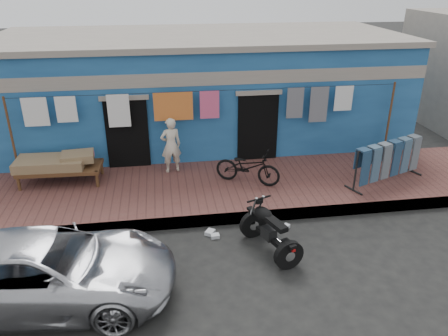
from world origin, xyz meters
TOP-DOWN VIEW (x-y plane):
  - ground at (0.00, 0.00)m, footprint 80.00×80.00m
  - sidewalk at (0.00, 3.00)m, footprint 28.00×3.00m
  - curb at (0.00, 1.55)m, footprint 28.00×0.10m
  - building at (-0.00, 6.99)m, footprint 12.20×5.20m
  - clothesline at (-0.33, 4.25)m, footprint 10.06×0.06m
  - car at (-3.32, -0.38)m, footprint 4.50×2.33m
  - seated_person at (-1.09, 3.97)m, footprint 0.59×0.45m
  - bicycle at (0.74, 3.01)m, footprint 1.70×1.26m
  - motorcycle at (0.67, 0.41)m, footprint 1.56×1.90m
  - charpoy at (-3.84, 3.74)m, footprint 2.16×1.15m
  - jeans_rack at (4.17, 2.58)m, footprint 2.56×2.00m
  - litter_a at (-0.33, 1.05)m, footprint 0.19×0.15m
  - litter_b at (1.24, 1.19)m, footprint 0.20×0.19m
  - litter_c at (-0.42, 1.20)m, footprint 0.25×0.26m

SIDE VIEW (x-z plane):
  - ground at x=0.00m, z-range 0.00..0.00m
  - litter_a at x=-0.33m, z-range 0.00..0.08m
  - litter_b at x=1.24m, z-range 0.00..0.08m
  - litter_c at x=-0.42m, z-range 0.00..0.08m
  - sidewalk at x=0.00m, z-range 0.00..0.25m
  - curb at x=0.00m, z-range 0.00..0.25m
  - motorcycle at x=0.67m, z-range 0.00..0.99m
  - charpoy at x=-3.84m, z-range 0.25..0.95m
  - car at x=-3.32m, z-range 0.00..1.23m
  - bicycle at x=0.74m, z-range 0.25..1.30m
  - jeans_rack at x=4.17m, z-range 0.25..1.33m
  - seated_person at x=-1.09m, z-range 0.25..1.71m
  - building at x=0.00m, z-range 0.01..3.37m
  - clothesline at x=-0.33m, z-range 0.76..2.86m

